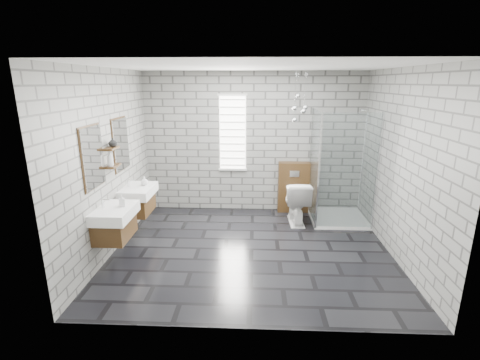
# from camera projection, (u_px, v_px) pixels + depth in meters

# --- Properties ---
(floor) EXTENTS (4.20, 3.60, 0.02)m
(floor) POSITION_uv_depth(u_px,v_px,m) (251.00, 250.00, 5.38)
(floor) COLOR black
(floor) RESTS_ON ground
(ceiling) EXTENTS (4.20, 3.60, 0.02)m
(ceiling) POSITION_uv_depth(u_px,v_px,m) (253.00, 66.00, 4.64)
(ceiling) COLOR white
(ceiling) RESTS_ON wall_back
(wall_back) EXTENTS (4.20, 0.02, 2.70)m
(wall_back) POSITION_uv_depth(u_px,v_px,m) (253.00, 143.00, 6.75)
(wall_back) COLOR gray
(wall_back) RESTS_ON floor
(wall_front) EXTENTS (4.20, 0.02, 2.70)m
(wall_front) POSITION_uv_depth(u_px,v_px,m) (250.00, 209.00, 3.27)
(wall_front) COLOR gray
(wall_front) RESTS_ON floor
(wall_left) EXTENTS (0.02, 3.60, 2.70)m
(wall_left) POSITION_uv_depth(u_px,v_px,m) (109.00, 163.00, 5.10)
(wall_left) COLOR gray
(wall_left) RESTS_ON floor
(wall_right) EXTENTS (0.02, 3.60, 2.70)m
(wall_right) POSITION_uv_depth(u_px,v_px,m) (401.00, 166.00, 4.92)
(wall_right) COLOR gray
(wall_right) RESTS_ON floor
(vanity_left) EXTENTS (0.47, 0.70, 1.57)m
(vanity_left) POSITION_uv_depth(u_px,v_px,m) (112.00, 214.00, 4.75)
(vanity_left) COLOR #4A3016
(vanity_left) RESTS_ON wall_left
(vanity_right) EXTENTS (0.47, 0.70, 1.57)m
(vanity_right) POSITION_uv_depth(u_px,v_px,m) (136.00, 192.00, 5.69)
(vanity_right) COLOR #4A3016
(vanity_right) RESTS_ON wall_left
(shelf_lower) EXTENTS (0.14, 0.30, 0.03)m
(shelf_lower) POSITION_uv_depth(u_px,v_px,m) (113.00, 166.00, 5.06)
(shelf_lower) COLOR #4A3016
(shelf_lower) RESTS_ON wall_left
(shelf_upper) EXTENTS (0.14, 0.30, 0.03)m
(shelf_upper) POSITION_uv_depth(u_px,v_px,m) (111.00, 148.00, 4.99)
(shelf_upper) COLOR #4A3016
(shelf_upper) RESTS_ON wall_left
(window) EXTENTS (0.56, 0.05, 1.48)m
(window) POSITION_uv_depth(u_px,v_px,m) (233.00, 133.00, 6.68)
(window) COLOR white
(window) RESTS_ON wall_back
(cistern_panel) EXTENTS (0.60, 0.20, 1.00)m
(cistern_panel) POSITION_uv_depth(u_px,v_px,m) (293.00, 187.00, 6.84)
(cistern_panel) COLOR #4A3016
(cistern_panel) RESTS_ON floor
(flush_plate) EXTENTS (0.18, 0.01, 0.12)m
(flush_plate) POSITION_uv_depth(u_px,v_px,m) (295.00, 174.00, 6.66)
(flush_plate) COLOR silver
(flush_plate) RESTS_ON cistern_panel
(shower_enclosure) EXTENTS (1.00, 1.00, 2.03)m
(shower_enclosure) POSITION_uv_depth(u_px,v_px,m) (335.00, 196.00, 6.31)
(shower_enclosure) COLOR white
(shower_enclosure) RESTS_ON floor
(pendant_cluster) EXTENTS (0.29, 0.27, 0.90)m
(pendant_cluster) POSITION_uv_depth(u_px,v_px,m) (299.00, 108.00, 6.10)
(pendant_cluster) COLOR silver
(pendant_cluster) RESTS_ON ceiling
(toilet) EXTENTS (0.47, 0.79, 0.79)m
(toilet) POSITION_uv_depth(u_px,v_px,m) (296.00, 202.00, 6.33)
(toilet) COLOR white
(toilet) RESTS_ON floor
(soap_bottle_a) EXTENTS (0.10, 0.10, 0.16)m
(soap_bottle_a) POSITION_uv_depth(u_px,v_px,m) (122.00, 201.00, 4.76)
(soap_bottle_a) COLOR #B2B2B2
(soap_bottle_a) RESTS_ON vanity_left
(soap_bottle_b) EXTENTS (0.12, 0.12, 0.15)m
(soap_bottle_b) POSITION_uv_depth(u_px,v_px,m) (144.00, 181.00, 5.72)
(soap_bottle_b) COLOR #B2B2B2
(soap_bottle_b) RESTS_ON vanity_right
(soap_bottle_c) EXTENTS (0.10, 0.10, 0.22)m
(soap_bottle_c) POSITION_uv_depth(u_px,v_px,m) (110.00, 159.00, 4.93)
(soap_bottle_c) COLOR #B2B2B2
(soap_bottle_c) RESTS_ON shelf_lower
(vase) EXTENTS (0.16, 0.16, 0.13)m
(vase) POSITION_uv_depth(u_px,v_px,m) (113.00, 142.00, 5.01)
(vase) COLOR #B2B2B2
(vase) RESTS_ON shelf_upper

